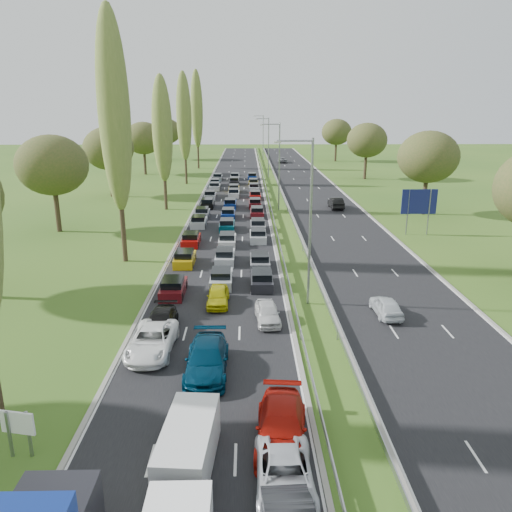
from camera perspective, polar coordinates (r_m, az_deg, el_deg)
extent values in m
plane|color=#31571B|center=(72.81, 2.51, 5.55)|extent=(260.00, 260.00, 0.00)
cube|color=black|center=(75.16, -2.78, 5.90)|extent=(10.50, 215.00, 0.04)
cube|color=black|center=(75.96, 7.51, 5.89)|extent=(10.50, 215.00, 0.04)
cube|color=gray|center=(75.10, 1.52, 6.33)|extent=(0.06, 215.00, 0.32)
cube|color=gray|center=(75.24, 3.28, 6.33)|extent=(0.06, 215.00, 0.32)
cylinder|color=gray|center=(35.51, 6.22, 3.58)|extent=(0.18, 0.18, 12.00)
cylinder|color=gray|center=(69.92, 2.67, 10.07)|extent=(0.18, 0.18, 12.00)
cylinder|color=gray|center=(104.72, 1.44, 12.25)|extent=(0.18, 0.18, 12.00)
cylinder|color=gray|center=(139.62, 0.82, 13.35)|extent=(0.18, 0.18, 12.00)
cylinder|color=#2D2116|center=(47.82, -15.01, 3.99)|extent=(0.44, 0.44, 7.92)
ellipsoid|color=olive|center=(46.77, -15.92, 15.63)|extent=(2.80, 2.80, 17.60)
cylinder|color=#2D2116|center=(72.06, -10.33, 7.80)|extent=(0.44, 0.44, 6.48)
ellipsoid|color=olive|center=(71.32, -10.67, 14.10)|extent=(2.80, 2.80, 14.40)
cylinder|color=#2D2116|center=(96.57, -8.02, 10.30)|extent=(0.44, 0.44, 7.20)
ellipsoid|color=olive|center=(96.03, -8.24, 15.52)|extent=(2.80, 2.80, 16.00)
cylinder|color=#2D2116|center=(121.29, -6.63, 11.78)|extent=(0.44, 0.44, 7.92)
ellipsoid|color=olive|center=(120.87, -6.79, 16.35)|extent=(2.80, 2.80, 17.60)
cylinder|color=#2D2116|center=(62.49, -21.75, 4.80)|extent=(0.56, 0.56, 4.84)
ellipsoid|color=#38471E|center=(61.73, -22.27, 9.59)|extent=(8.00, 8.00, 6.80)
cylinder|color=#2D2116|center=(85.04, -16.21, 8.17)|extent=(0.56, 0.56, 4.84)
ellipsoid|color=#38471E|center=(84.49, -16.51, 11.71)|extent=(8.00, 8.00, 6.80)
cylinder|color=#2D2116|center=(112.12, -12.57, 10.32)|extent=(0.56, 0.56, 4.84)
ellipsoid|color=#38471E|center=(111.70, -12.75, 13.01)|extent=(8.00, 8.00, 6.80)
cylinder|color=#2D2116|center=(143.49, -10.08, 11.75)|extent=(0.56, 0.56, 4.84)
ellipsoid|color=#38471E|center=(143.17, -10.19, 13.86)|extent=(8.00, 8.00, 6.80)
cylinder|color=#2D2116|center=(71.45, 18.70, 6.46)|extent=(0.56, 0.56, 4.84)
ellipsoid|color=#38471E|center=(70.79, 19.09, 10.66)|extent=(8.00, 8.00, 6.80)
cylinder|color=#2D2116|center=(104.75, 12.38, 9.91)|extent=(0.56, 0.56, 4.84)
ellipsoid|color=#38471E|center=(104.30, 12.56, 12.79)|extent=(8.00, 8.00, 6.80)
cylinder|color=#2D2116|center=(138.89, 9.09, 11.65)|extent=(0.56, 0.56, 4.84)
ellipsoid|color=#38471E|center=(138.55, 9.19, 13.82)|extent=(8.00, 8.00, 6.80)
cube|color=#590F14|center=(39.22, -9.42, -3.77)|extent=(1.75, 4.00, 0.80)
cube|color=#BF990C|center=(46.52, -8.14, -0.44)|extent=(1.75, 4.00, 0.80)
cube|color=#A50C0A|center=(53.13, -7.42, 1.74)|extent=(1.75, 4.00, 0.80)
cube|color=#B2B7BC|center=(61.34, -6.54, 3.78)|extent=(1.75, 4.00, 0.80)
cube|color=slate|center=(66.42, -6.14, 4.78)|extent=(1.75, 4.00, 0.80)
cube|color=black|center=(73.00, -5.53, 5.87)|extent=(1.75, 4.00, 0.80)
cube|color=#B2B7BC|center=(79.98, -5.24, 6.82)|extent=(1.75, 4.00, 0.80)
cube|color=#B2B7BC|center=(88.89, -4.71, 7.81)|extent=(1.75, 4.00, 0.80)
cube|color=#053F4C|center=(93.39, -4.69, 8.24)|extent=(1.75, 4.00, 0.80)
cube|color=slate|center=(101.12, -4.39, 8.89)|extent=(1.75, 4.00, 0.80)
cube|color=#B2B7BC|center=(40.89, -3.97, -2.72)|extent=(1.75, 4.00, 0.80)
cube|color=#B2B7BC|center=(46.75, -3.56, -0.22)|extent=(1.75, 4.00, 0.80)
cube|color=silver|center=(52.56, -3.29, 1.69)|extent=(1.75, 4.00, 0.80)
cube|color=#053F4C|center=(59.23, -3.33, 3.40)|extent=(1.75, 4.00, 0.80)
cube|color=navy|center=(65.62, -3.19, 4.71)|extent=(1.75, 4.00, 0.80)
cube|color=navy|center=(72.60, -2.96, 5.87)|extent=(1.75, 4.00, 0.80)
cube|color=silver|center=(81.65, -2.55, 7.07)|extent=(1.75, 4.00, 0.80)
cube|color=#BF990C|center=(86.23, -2.53, 7.58)|extent=(1.75, 4.00, 0.80)
cube|color=black|center=(95.21, -2.49, 8.44)|extent=(1.75, 4.00, 0.80)
cube|color=silver|center=(101.71, -2.42, 8.96)|extent=(1.75, 4.00, 0.80)
cube|color=black|center=(40.43, 0.66, -2.91)|extent=(1.75, 4.00, 0.80)
cube|color=slate|center=(45.17, 0.43, -0.79)|extent=(1.75, 4.00, 0.80)
cube|color=#B2B7BC|center=(54.22, 0.22, 2.18)|extent=(1.75, 4.00, 0.80)
cube|color=slate|center=(59.09, 0.21, 3.40)|extent=(1.75, 4.00, 0.80)
cube|color=#590F14|center=(66.53, 0.11, 4.90)|extent=(1.75, 4.00, 0.80)
cube|color=#590F14|center=(72.86, -0.11, 5.93)|extent=(1.75, 4.00, 0.80)
cube|color=#A50C0A|center=(79.58, -0.09, 6.84)|extent=(1.75, 4.00, 0.80)
cube|color=#B2B7BC|center=(87.42, -0.24, 7.72)|extent=(1.75, 4.00, 0.80)
cube|color=#BF990C|center=(93.43, -0.31, 8.30)|extent=(1.75, 4.00, 0.80)
cube|color=navy|center=(101.88, -0.45, 8.99)|extent=(1.75, 4.00, 0.80)
imported|color=white|center=(30.42, -11.80, -9.43)|extent=(2.65, 5.47, 1.50)
imported|color=black|center=(33.01, -10.80, -7.40)|extent=(1.85, 4.55, 1.32)
imported|color=#042E49|center=(27.79, -5.63, -11.65)|extent=(2.26, 5.55, 1.61)
imported|color=#BBB70C|center=(36.79, -4.36, -4.57)|extent=(1.59, 3.91, 1.33)
imported|color=silver|center=(20.50, 3.29, -23.72)|extent=(2.23, 4.81, 1.33)
imported|color=#A4120A|center=(22.67, 2.91, -18.90)|extent=(2.60, 5.47, 1.54)
imported|color=silver|center=(33.84, 1.33, -6.48)|extent=(1.82, 3.95, 1.31)
imported|color=silver|center=(36.03, 14.65, -5.55)|extent=(1.72, 3.96, 1.33)
imported|color=black|center=(72.84, 9.12, 6.01)|extent=(1.74, 4.79, 1.57)
imported|color=gray|center=(133.87, 3.04, 10.91)|extent=(2.59, 5.12, 1.39)
cube|color=silver|center=(21.36, -7.73, -20.79)|extent=(1.91, 4.78, 1.91)
cube|color=black|center=(23.11, -7.11, -17.82)|extent=(1.87, 0.77, 1.53)
cylinder|color=black|center=(23.08, -9.34, -19.75)|extent=(0.24, 0.65, 0.65)
cylinder|color=black|center=(20.54, -5.69, -24.95)|extent=(0.24, 0.65, 0.65)
cylinder|color=gray|center=(24.03, -26.36, -17.80)|extent=(0.16, 0.16, 2.10)
cylinder|color=gray|center=(23.71, -24.52, -18.03)|extent=(0.16, 0.16, 2.10)
cube|color=white|center=(23.57, -25.62, -16.80)|extent=(1.49, 0.41, 1.00)
cylinder|color=gray|center=(59.08, 16.95, 4.81)|extent=(0.16, 0.16, 5.20)
cylinder|color=gray|center=(59.86, 19.14, 4.76)|extent=(0.16, 0.16, 5.20)
cube|color=navy|center=(59.24, 18.16, 5.92)|extent=(4.00, 0.16, 2.80)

